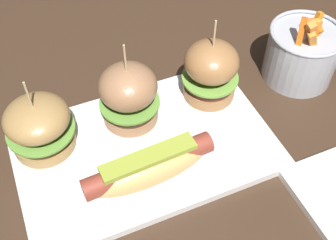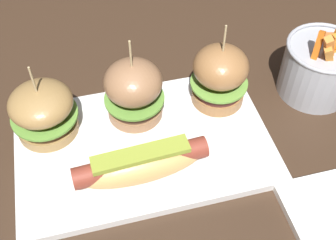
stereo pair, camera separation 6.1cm
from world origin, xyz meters
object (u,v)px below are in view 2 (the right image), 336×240
at_px(platter_main, 144,145).
at_px(fries_bucket, 319,68).
at_px(hot_dog, 141,164).
at_px(slider_center, 134,90).
at_px(slider_left, 43,111).
at_px(slider_right, 220,76).

bearing_deg(platter_main, fries_bucket, 9.58).
xyz_separation_m(hot_dog, fries_bucket, (0.32, 0.11, 0.01)).
bearing_deg(fries_bucket, slider_center, 178.33).
height_order(platter_main, fries_bucket, fries_bucket).
xyz_separation_m(hot_dog, slider_center, (0.01, 0.12, 0.02)).
bearing_deg(slider_left, slider_center, 0.13).
distance_m(slider_left, slider_right, 0.27).
xyz_separation_m(hot_dog, slider_right, (0.15, 0.12, 0.03)).
distance_m(hot_dog, slider_center, 0.12).
distance_m(hot_dog, fries_bucket, 0.34).
bearing_deg(slider_right, hot_dog, -142.54).
xyz_separation_m(platter_main, slider_center, (0.00, 0.06, 0.06)).
height_order(platter_main, slider_center, slider_center).
xyz_separation_m(platter_main, fries_bucket, (0.31, 0.05, 0.04)).
bearing_deg(slider_center, slider_left, -179.87).
relative_size(hot_dog, slider_center, 1.30).
height_order(hot_dog, slider_left, slider_left).
relative_size(slider_left, slider_right, 0.88).
bearing_deg(slider_right, fries_bucket, -2.40).
distance_m(platter_main, slider_center, 0.08).
height_order(platter_main, slider_right, slider_right).
distance_m(slider_left, slider_center, 0.14).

